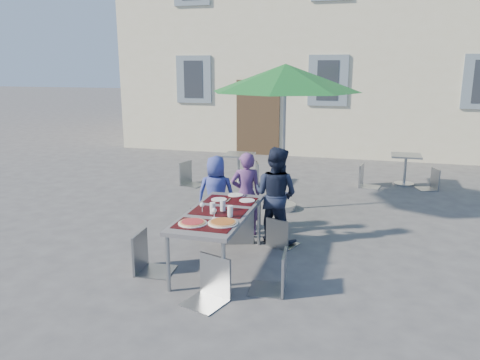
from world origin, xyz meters
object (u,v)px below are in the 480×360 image
(pizza_near_right, at_px, (223,222))
(chair_2, at_px, (281,215))
(bg_chair_l_1, at_px, (367,162))
(pizza_near_left, at_px, (193,223))
(chair_4, at_px, (276,248))
(bg_chair_r_1, at_px, (432,167))
(child_0, at_px, (216,194))
(dining_table, at_px, (219,216))
(patio_umbrella, at_px, (285,79))
(child_1, at_px, (246,194))
(chair_3, at_px, (146,228))
(child_2, at_px, (276,195))
(chair_1, at_px, (238,202))
(cafe_table_0, at_px, (239,164))
(bg_chair_l_0, at_px, (189,159))
(bg_chair_r_0, at_px, (252,160))
(chair_0, at_px, (205,202))
(cafe_table_1, at_px, (405,165))
(chair_5, at_px, (210,254))

(pizza_near_right, height_order, chair_2, chair_2)
(bg_chair_l_1, bearing_deg, pizza_near_left, -109.91)
(chair_4, bearing_deg, bg_chair_r_1, 67.51)
(child_0, bearing_deg, dining_table, 98.81)
(bg_chair_r_1, bearing_deg, patio_umbrella, -140.73)
(chair_2, distance_m, bg_chair_r_1, 4.83)
(child_1, relative_size, chair_3, 1.32)
(child_2, distance_m, bg_chair_l_1, 3.96)
(dining_table, relative_size, pizza_near_right, 5.03)
(chair_1, xyz_separation_m, bg_chair_r_1, (3.16, 4.11, -0.13))
(chair_4, height_order, patio_umbrella, patio_umbrella)
(chair_3, relative_size, cafe_table_0, 1.46)
(pizza_near_left, distance_m, bg_chair_l_0, 4.89)
(pizza_near_left, relative_size, chair_4, 0.37)
(pizza_near_left, relative_size, child_1, 0.27)
(child_1, height_order, cafe_table_0, child_1)
(bg_chair_l_0, bearing_deg, chair_3, -75.05)
(cafe_table_0, bearing_deg, bg_chair_r_0, -13.12)
(child_1, bearing_deg, bg_chair_r_0, -99.90)
(dining_table, height_order, cafe_table_0, dining_table)
(child_0, xyz_separation_m, bg_chair_l_1, (2.27, 3.58, -0.07))
(chair_2, bearing_deg, dining_table, -127.33)
(bg_chair_l_0, relative_size, bg_chair_r_0, 1.00)
(child_1, distance_m, bg_chair_r_1, 4.89)
(child_0, bearing_deg, child_2, 159.09)
(chair_0, bearing_deg, cafe_table_1, 54.04)
(dining_table, height_order, child_0, child_0)
(chair_5, distance_m, patio_umbrella, 4.07)
(pizza_near_right, relative_size, bg_chair_l_1, 0.39)
(pizza_near_right, relative_size, bg_chair_l_0, 0.37)
(dining_table, bearing_deg, bg_chair_l_0, 116.75)
(bg_chair_r_1, bearing_deg, pizza_near_right, -118.53)
(bg_chair_r_1, bearing_deg, chair_0, -132.07)
(chair_0, xyz_separation_m, chair_2, (1.18, -0.05, -0.09))
(chair_0, relative_size, cafe_table_0, 1.44)
(pizza_near_left, distance_m, chair_5, 0.56)
(dining_table, xyz_separation_m, bg_chair_r_0, (-0.63, 4.30, -0.12))
(pizza_near_right, bearing_deg, chair_5, -90.01)
(child_1, relative_size, chair_1, 1.24)
(pizza_near_left, bearing_deg, chair_4, 1.31)
(child_2, height_order, bg_chair_r_1, child_2)
(child_0, distance_m, cafe_table_0, 3.15)
(bg_chair_r_0, bearing_deg, pizza_near_left, -84.33)
(child_0, distance_m, child_2, 1.02)
(patio_umbrella, bearing_deg, child_1, -102.27)
(chair_3, bearing_deg, chair_1, 57.99)
(bg_chair_l_0, height_order, cafe_table_1, bg_chair_l_0)
(chair_1, relative_size, bg_chair_l_1, 1.13)
(chair_1, bearing_deg, bg_chair_r_0, 100.55)
(pizza_near_left, height_order, bg_chair_r_1, bg_chair_r_1)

